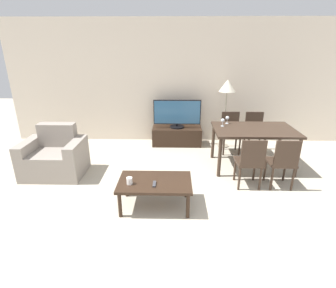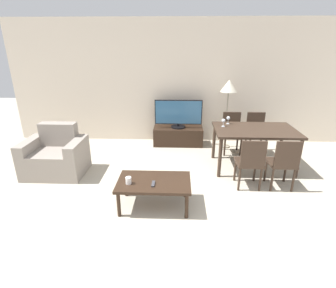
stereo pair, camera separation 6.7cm
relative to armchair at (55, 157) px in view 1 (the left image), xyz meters
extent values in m
plane|color=#B2A893|center=(2.20, -2.19, -0.31)|extent=(18.00, 18.00, 0.00)
cube|color=beige|center=(2.20, 1.83, 1.04)|extent=(7.72, 0.06, 2.70)
cube|color=gray|center=(0.00, -0.03, -0.09)|extent=(0.64, 0.75, 0.44)
cube|color=gray|center=(0.00, 0.24, 0.34)|extent=(0.64, 0.20, 0.41)
cube|color=gray|center=(-0.41, -0.03, 0.00)|extent=(0.18, 0.75, 0.62)
cube|color=gray|center=(0.41, -0.03, 0.00)|extent=(0.18, 0.75, 0.62)
cube|color=black|center=(2.15, 1.52, -0.11)|extent=(1.10, 0.48, 0.40)
cylinder|color=black|center=(2.15, 1.52, 0.11)|extent=(0.32, 0.32, 0.03)
cylinder|color=black|center=(2.15, 1.52, 0.15)|extent=(0.04, 0.04, 0.05)
cube|color=black|center=(2.15, 1.52, 0.45)|extent=(1.05, 0.04, 0.54)
cube|color=#2D5B84|center=(2.15, 1.50, 0.45)|extent=(1.01, 0.01, 0.51)
cube|color=black|center=(1.82, -0.97, 0.07)|extent=(1.01, 0.62, 0.04)
cylinder|color=black|center=(1.37, -1.23, -0.13)|extent=(0.05, 0.05, 0.36)
cylinder|color=black|center=(2.27, -1.23, -0.13)|extent=(0.05, 0.05, 0.36)
cylinder|color=black|center=(1.37, -0.72, -0.13)|extent=(0.05, 0.05, 0.36)
cylinder|color=black|center=(2.27, -0.72, -0.13)|extent=(0.05, 0.05, 0.36)
cube|color=#38281E|center=(3.52, 0.36, 0.42)|extent=(1.44, 0.93, 0.04)
cylinder|color=#38281E|center=(2.86, -0.05, 0.05)|extent=(0.06, 0.06, 0.71)
cylinder|color=#38281E|center=(4.18, -0.05, 0.05)|extent=(0.06, 0.06, 0.71)
cylinder|color=#38281E|center=(2.86, 0.76, 0.05)|extent=(0.06, 0.06, 0.71)
cylinder|color=#38281E|center=(4.18, 0.76, 0.05)|extent=(0.06, 0.06, 0.71)
cube|color=#38281E|center=(3.27, -0.34, 0.10)|extent=(0.40, 0.40, 0.04)
cylinder|color=#38281E|center=(3.11, -0.17, -0.11)|extent=(0.04, 0.04, 0.39)
cylinder|color=#38281E|center=(3.43, -0.17, -0.11)|extent=(0.04, 0.04, 0.39)
cylinder|color=#38281E|center=(3.11, -0.50, -0.11)|extent=(0.04, 0.04, 0.39)
cylinder|color=#38281E|center=(3.43, -0.50, -0.11)|extent=(0.04, 0.04, 0.39)
cube|color=#38281E|center=(3.27, -0.52, 0.33)|extent=(0.37, 0.04, 0.41)
cube|color=#38281E|center=(3.77, 1.05, 0.10)|extent=(0.40, 0.40, 0.04)
cylinder|color=#38281E|center=(3.61, 0.89, -0.11)|extent=(0.04, 0.04, 0.39)
cylinder|color=#38281E|center=(3.93, 0.89, -0.11)|extent=(0.04, 0.04, 0.39)
cylinder|color=#38281E|center=(3.61, 1.21, -0.11)|extent=(0.04, 0.04, 0.39)
cylinder|color=#38281E|center=(3.93, 1.21, -0.11)|extent=(0.04, 0.04, 0.39)
cube|color=#38281E|center=(3.77, 1.23, 0.33)|extent=(0.37, 0.04, 0.41)
cube|color=#38281E|center=(3.77, -0.34, 0.10)|extent=(0.40, 0.40, 0.04)
cylinder|color=#38281E|center=(3.61, -0.17, -0.11)|extent=(0.04, 0.04, 0.39)
cylinder|color=#38281E|center=(3.93, -0.17, -0.11)|extent=(0.04, 0.04, 0.39)
cylinder|color=#38281E|center=(3.61, -0.50, -0.11)|extent=(0.04, 0.04, 0.39)
cylinder|color=#38281E|center=(3.93, -0.50, -0.11)|extent=(0.04, 0.04, 0.39)
cube|color=#38281E|center=(3.77, -0.52, 0.33)|extent=(0.37, 0.04, 0.41)
cube|color=#38281E|center=(3.27, 1.05, 0.10)|extent=(0.40, 0.40, 0.04)
cylinder|color=#38281E|center=(3.11, 0.89, -0.11)|extent=(0.04, 0.04, 0.39)
cylinder|color=#38281E|center=(3.43, 0.89, -0.11)|extent=(0.04, 0.04, 0.39)
cylinder|color=#38281E|center=(3.11, 1.21, -0.11)|extent=(0.04, 0.04, 0.39)
cylinder|color=#38281E|center=(3.43, 1.21, -0.11)|extent=(0.04, 0.04, 0.39)
cube|color=#38281E|center=(3.27, 1.23, 0.33)|extent=(0.37, 0.04, 0.41)
cylinder|color=gray|center=(3.19, 1.41, -0.30)|extent=(0.24, 0.24, 0.02)
cylinder|color=gray|center=(3.19, 1.41, 0.32)|extent=(0.02, 0.02, 1.21)
cone|color=beige|center=(3.19, 1.41, 1.05)|extent=(0.35, 0.35, 0.25)
cube|color=#38383D|center=(1.82, -1.07, 0.10)|extent=(0.04, 0.15, 0.02)
cylinder|color=white|center=(1.49, -1.06, 0.14)|extent=(0.08, 0.08, 0.10)
cylinder|color=silver|center=(3.09, 0.67, 0.44)|extent=(0.06, 0.06, 0.01)
cylinder|color=silver|center=(3.09, 0.67, 0.48)|extent=(0.01, 0.01, 0.07)
sphere|color=silver|center=(3.09, 0.67, 0.55)|extent=(0.07, 0.07, 0.07)
cylinder|color=silver|center=(2.97, 0.49, 0.44)|extent=(0.06, 0.06, 0.01)
cylinder|color=silver|center=(2.97, 0.49, 0.48)|extent=(0.01, 0.01, 0.07)
sphere|color=silver|center=(2.97, 0.49, 0.55)|extent=(0.07, 0.07, 0.07)
camera|label=1|loc=(2.07, -4.15, 1.85)|focal=28.00mm
camera|label=2|loc=(2.14, -4.14, 1.85)|focal=28.00mm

